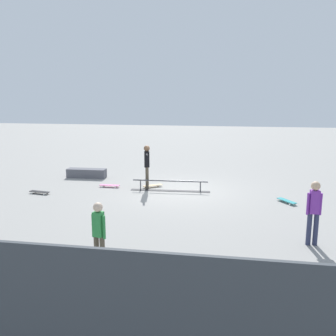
# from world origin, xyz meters

# --- Properties ---
(ground_plane) EXTENTS (60.00, 60.00, 0.00)m
(ground_plane) POSITION_xyz_m (0.00, 0.00, 0.00)
(ground_plane) COLOR gray
(grind_rail) EXTENTS (3.07, 0.38, 0.42)m
(grind_rail) POSITION_xyz_m (0.33, 0.05, 0.18)
(grind_rail) COLOR black
(grind_rail) RESTS_ON ground_plane
(skate_ledge) EXTENTS (1.75, 0.53, 0.40)m
(skate_ledge) POSITION_xyz_m (4.40, -1.65, 0.20)
(skate_ledge) COLOR #595960
(skate_ledge) RESTS_ON ground_plane
(skater_main) EXTENTS (0.38, 1.37, 1.72)m
(skater_main) POSITION_xyz_m (1.28, -0.16, 1.00)
(skater_main) COLOR brown
(skater_main) RESTS_ON ground_plane
(skateboard_main) EXTENTS (0.77, 0.62, 0.09)m
(skateboard_main) POSITION_xyz_m (1.11, -0.40, 0.07)
(skateboard_main) COLOR tan
(skateboard_main) RESTS_ON ground_plane
(bystander_purple_shirt) EXTENTS (0.37, 0.22, 1.62)m
(bystander_purple_shirt) POSITION_xyz_m (-3.98, 4.65, 0.91)
(bystander_purple_shirt) COLOR #2D3351
(bystander_purple_shirt) RESTS_ON ground_plane
(bystander_green_shirt) EXTENTS (0.34, 0.22, 1.48)m
(bystander_green_shirt) POSITION_xyz_m (0.73, 6.80, 0.84)
(bystander_green_shirt) COLOR brown
(bystander_green_shirt) RESTS_ON ground_plane
(loose_skateboard_black) EXTENTS (0.82, 0.35, 0.09)m
(loose_skateboard_black) POSITION_xyz_m (5.10, 1.29, 0.07)
(loose_skateboard_black) COLOR black
(loose_skateboard_black) RESTS_ON ground_plane
(loose_skateboard_pink) EXTENTS (0.80, 0.27, 0.09)m
(loose_skateboard_pink) POSITION_xyz_m (2.83, -0.12, 0.07)
(loose_skateboard_pink) COLOR #E05993
(loose_skateboard_pink) RESTS_ON ground_plane
(loose_skateboard_teal) EXTENTS (0.62, 0.77, 0.09)m
(loose_skateboard_teal) POSITION_xyz_m (-3.89, 0.97, 0.07)
(loose_skateboard_teal) COLOR teal
(loose_skateboard_teal) RESTS_ON ground_plane
(back_fence) EXTENTS (24.00, 0.06, 2.07)m
(back_fence) POSITION_xyz_m (0.00, 10.29, 1.03)
(back_fence) COLOR #383D42
(back_fence) RESTS_ON ground_plane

